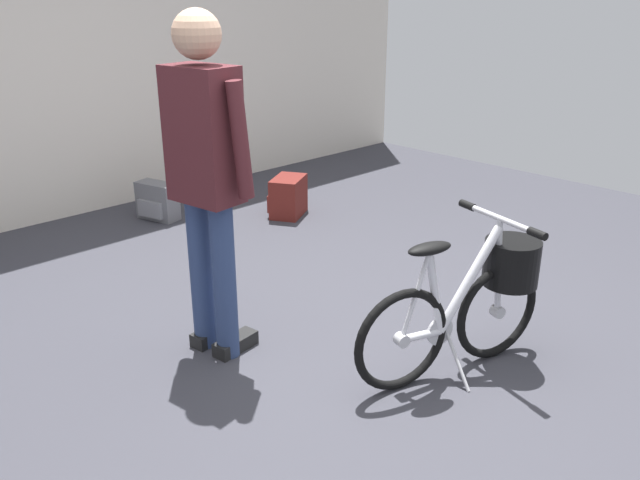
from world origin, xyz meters
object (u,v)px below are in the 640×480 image
(folding_bike_foreground, at_px, (475,295))
(visitor_near_wall, at_px, (206,171))
(handbag_on_floor, at_px, (157,201))
(backpack_on_floor, at_px, (288,197))

(folding_bike_foreground, bearing_deg, visitor_near_wall, 129.24)
(folding_bike_foreground, bearing_deg, handbag_on_floor, 88.90)
(visitor_near_wall, distance_m, backpack_on_floor, 2.22)
(folding_bike_foreground, relative_size, visitor_near_wall, 0.63)
(folding_bike_foreground, bearing_deg, backpack_on_floor, 69.44)
(visitor_near_wall, xyz_separation_m, backpack_on_floor, (1.63, 1.30, -0.77))
(backpack_on_floor, bearing_deg, folding_bike_foreground, -110.56)
(folding_bike_foreground, relative_size, handbag_on_floor, 2.85)
(folding_bike_foreground, distance_m, backpack_on_floor, 2.42)
(backpack_on_floor, relative_size, handbag_on_floor, 1.11)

